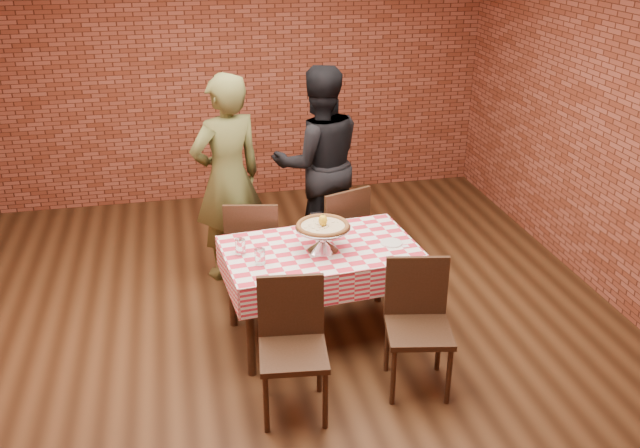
# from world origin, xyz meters

# --- Properties ---
(ground) EXTENTS (6.00, 6.00, 0.00)m
(ground) POSITION_xyz_m (0.00, 0.00, 0.00)
(ground) COLOR black
(ground) RESTS_ON ground
(back_wall) EXTENTS (5.50, 0.00, 5.50)m
(back_wall) POSITION_xyz_m (0.00, 3.00, 1.45)
(back_wall) COLOR maroon
(back_wall) RESTS_ON ground
(table) EXTENTS (1.47, 0.96, 0.75)m
(table) POSITION_xyz_m (0.26, -0.04, 0.38)
(table) COLOR #372115
(table) RESTS_ON ground
(tablecloth) EXTENTS (1.51, 1.00, 0.24)m
(tablecloth) POSITION_xyz_m (0.26, -0.04, 0.64)
(tablecloth) COLOR #D72C40
(tablecloth) RESTS_ON table
(pizza_stand) EXTENTS (0.49, 0.49, 0.18)m
(pizza_stand) POSITION_xyz_m (0.27, -0.08, 0.85)
(pizza_stand) COLOR silver
(pizza_stand) RESTS_ON tablecloth
(pizza) EXTENTS (0.46, 0.46, 0.03)m
(pizza) POSITION_xyz_m (0.27, -0.08, 0.95)
(pizza) COLOR beige
(pizza) RESTS_ON pizza_stand
(lemon) EXTENTS (0.08, 0.08, 0.08)m
(lemon) POSITION_xyz_m (0.27, -0.08, 0.99)
(lemon) COLOR yellow
(lemon) RESTS_ON pizza
(water_glass_left) EXTENTS (0.08, 0.08, 0.12)m
(water_glass_left) POSITION_xyz_m (-0.21, -0.22, 0.82)
(water_glass_left) COLOR white
(water_glass_left) RESTS_ON tablecloth
(water_glass_right) EXTENTS (0.08, 0.08, 0.12)m
(water_glass_right) POSITION_xyz_m (-0.32, -0.03, 0.82)
(water_glass_right) COLOR white
(water_glass_right) RESTS_ON tablecloth
(side_plate) EXTENTS (0.18, 0.18, 0.01)m
(side_plate) POSITION_xyz_m (0.80, -0.09, 0.76)
(side_plate) COLOR white
(side_plate) RESTS_ON tablecloth
(sweetener_packet_a) EXTENTS (0.05, 0.04, 0.00)m
(sweetener_packet_a) POSITION_xyz_m (0.88, -0.16, 0.76)
(sweetener_packet_a) COLOR white
(sweetener_packet_a) RESTS_ON tablecloth
(sweetener_packet_b) EXTENTS (0.06, 0.05, 0.00)m
(sweetener_packet_b) POSITION_xyz_m (0.85, -0.09, 0.76)
(sweetener_packet_b) COLOR white
(sweetener_packet_b) RESTS_ON tablecloth
(condiment_caddy) EXTENTS (0.10, 0.08, 0.14)m
(condiment_caddy) POSITION_xyz_m (0.31, 0.25, 0.83)
(condiment_caddy) COLOR silver
(condiment_caddy) RESTS_ON tablecloth
(chair_near_left) EXTENTS (0.48, 0.48, 0.91)m
(chair_near_left) POSITION_xyz_m (-0.10, -0.89, 0.46)
(chair_near_left) COLOR #372115
(chair_near_left) RESTS_ON ground
(chair_near_right) EXTENTS (0.50, 0.50, 0.91)m
(chair_near_right) POSITION_xyz_m (0.77, -0.81, 0.45)
(chair_near_right) COLOR #372115
(chair_near_right) RESTS_ON ground
(chair_far_left) EXTENTS (0.51, 0.51, 0.92)m
(chair_far_left) POSITION_xyz_m (-0.15, 0.68, 0.46)
(chair_far_left) COLOR #372115
(chair_far_left) RESTS_ON ground
(chair_far_right) EXTENTS (0.57, 0.57, 0.93)m
(chair_far_right) POSITION_xyz_m (0.56, 0.78, 0.46)
(chair_far_right) COLOR #372115
(chair_far_right) RESTS_ON ground
(diner_olive) EXTENTS (0.79, 0.67, 1.84)m
(diner_olive) POSITION_xyz_m (-0.31, 1.11, 0.92)
(diner_olive) COLOR brown
(diner_olive) RESTS_ON ground
(diner_black) EXTENTS (0.91, 0.72, 1.80)m
(diner_black) POSITION_xyz_m (0.56, 1.38, 0.90)
(diner_black) COLOR black
(diner_black) RESTS_ON ground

